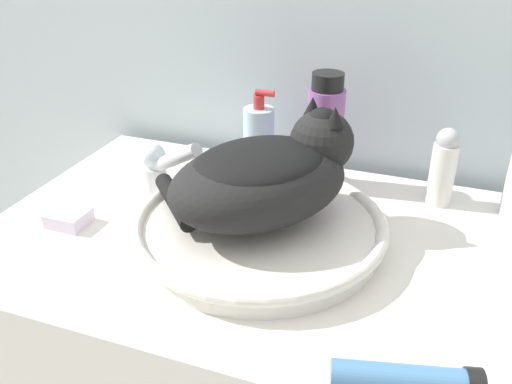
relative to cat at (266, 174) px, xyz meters
The scene contains 8 objects.
sink_basin 0.09m from the cat, 123.91° to the right, with size 0.40×0.40×0.04m.
cat is the anchor object (origin of this frame).
faucet 0.24m from the cat, 163.86° to the left, with size 0.14×0.07×0.13m.
soap_pump_bottle 0.23m from the cat, 112.62° to the left, with size 0.06×0.06×0.17m.
deodorant_stick 0.33m from the cat, 40.47° to the left, with size 0.04×0.04×0.14m.
mouthwash_bottle 0.22m from the cat, 79.85° to the left, with size 0.07×0.07×0.21m.
cream_tube 0.36m from the cat, 44.32° to the right, with size 0.16×0.07×0.04m.
soap_bar 0.34m from the cat, 166.76° to the right, with size 0.06×0.05×0.02m.
Camera 1 is at (0.21, -0.40, 1.33)m, focal length 38.00 mm.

